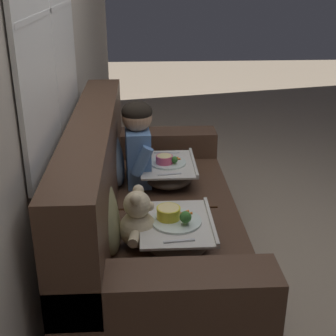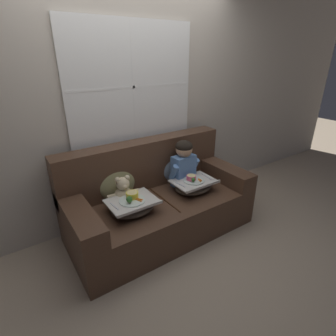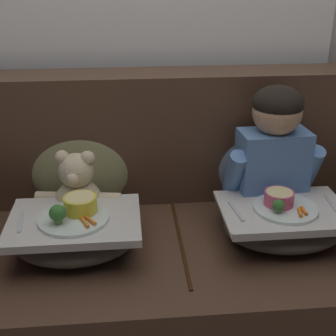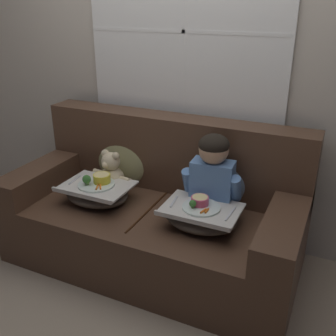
% 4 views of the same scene
% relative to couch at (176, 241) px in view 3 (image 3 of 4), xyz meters
% --- Properties ---
extents(ground_plane, '(14.00, 14.00, 0.00)m').
position_rel_couch_xyz_m(ground_plane, '(0.00, -0.08, -0.34)').
color(ground_plane, tan).
extents(couch, '(1.94, 0.91, 0.96)m').
position_rel_couch_xyz_m(couch, '(0.00, 0.00, 0.00)').
color(couch, '#4C3323').
rests_on(couch, ground_plane).
extents(throw_pillow_behind_child, '(0.40, 0.19, 0.42)m').
position_rel_couch_xyz_m(throw_pillow_behind_child, '(0.37, 0.19, 0.28)').
color(throw_pillow_behind_child, slate).
rests_on(throw_pillow_behind_child, couch).
extents(throw_pillow_behind_teddy, '(0.42, 0.20, 0.44)m').
position_rel_couch_xyz_m(throw_pillow_behind_teddy, '(-0.37, 0.19, 0.28)').
color(throw_pillow_behind_teddy, '#898456').
rests_on(throw_pillow_behind_teddy, couch).
extents(child_figure, '(0.38, 0.19, 0.53)m').
position_rel_couch_xyz_m(child_figure, '(0.37, 0.03, 0.38)').
color(child_figure, '#5B84BC').
rests_on(child_figure, couch).
extents(teddy_bear, '(0.33, 0.23, 0.31)m').
position_rel_couch_xyz_m(teddy_bear, '(-0.38, 0.03, 0.22)').
color(teddy_bear, beige).
rests_on(teddy_bear, couch).
extents(lap_tray_child, '(0.46, 0.34, 0.19)m').
position_rel_couch_xyz_m(lap_tray_child, '(0.37, -0.16, 0.15)').
color(lap_tray_child, '#473D33').
rests_on(lap_tray_child, child_figure).
extents(lap_tray_teddy, '(0.46, 0.35, 0.20)m').
position_rel_couch_xyz_m(lap_tray_teddy, '(-0.37, -0.16, 0.16)').
color(lap_tray_teddy, '#473D33').
rests_on(lap_tray_teddy, teddy_bear).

